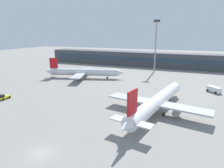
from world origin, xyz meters
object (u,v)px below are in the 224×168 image
at_px(service_van_white, 214,89).
at_px(baggage_tug_yellow, 4,97).
at_px(airplane_mid, 85,72).
at_px(floodlight_tower_west, 156,43).
at_px(airplane_near, 158,101).

bearing_deg(service_van_white, baggage_tug_yellow, -151.65).
relative_size(airplane_mid, floodlight_tower_west, 1.35).
relative_size(airplane_mid, service_van_white, 7.30).
height_order(airplane_near, airplane_mid, airplane_near).
xyz_separation_m(airplane_mid, service_van_white, (55.01, -3.05, -1.76)).
relative_size(airplane_near, baggage_tug_yellow, 10.95).
bearing_deg(airplane_mid, airplane_near, -36.56).
height_order(baggage_tug_yellow, floodlight_tower_west, floodlight_tower_west).
height_order(baggage_tug_yellow, service_van_white, service_van_white).
bearing_deg(service_van_white, airplane_mid, 176.83).
height_order(airplane_near, baggage_tug_yellow, airplane_near).
bearing_deg(baggage_tug_yellow, airplane_mid, 77.14).
xyz_separation_m(service_van_white, floodlight_tower_west, (-27.05, 30.92, 14.73)).
bearing_deg(airplane_near, airplane_mid, 143.44).
height_order(airplane_mid, floodlight_tower_west, floodlight_tower_west).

